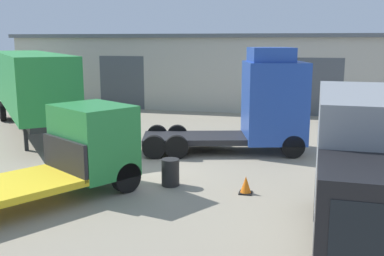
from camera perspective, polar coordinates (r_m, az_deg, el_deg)
The scene contains 8 objects.
ground_plane at distance 16.34m, azimuth -6.79°, elevation -5.52°, with size 60.00×60.00×0.00m, color gray.
warehouse_building at distance 32.73m, azimuth 4.02°, elevation 7.37°, with size 29.64×7.60×5.06m.
tractor_unit_blue at distance 18.98m, azimuth 8.93°, elevation 3.06°, with size 7.04×4.13×4.36m.
container_trailer_green at distance 24.12m, azimuth -19.90°, elevation 5.49°, with size 9.84×10.87×4.03m.
box_truck_black at distance 10.32m, azimuth 22.24°, elevation -4.89°, with size 2.62×6.93×3.52m.
flatbed_truck_green at distance 13.89m, azimuth -16.95°, elevation -3.52°, with size 6.47×8.47×2.67m.
oil_drum at distance 14.63m, azimuth -2.76°, elevation -5.64°, with size 0.58×0.58×0.88m.
traffic_cone at distance 14.02m, azimuth 6.84°, elevation -7.27°, with size 0.40×0.40×0.55m.
Camera 1 is at (5.59, -14.64, 4.65)m, focal length 42.00 mm.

